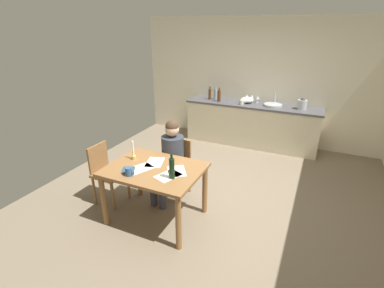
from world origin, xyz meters
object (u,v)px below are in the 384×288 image
chair_side_empty (106,171)px  bottle_vinegar (215,94)px  coffee_mug (129,172)px  wine_glass_by_kettle (252,97)px  wine_bottle_on_table (172,168)px  mixing_bowl (247,100)px  stovetop_kettle (302,104)px  wine_glass_back_left (247,96)px  dining_table (155,176)px  teacup_on_counter (242,102)px  sink_unit (273,105)px  wine_glass_near_sink (257,97)px  bottle_wine_red (219,96)px  book_magazine (128,170)px  candlestick (133,154)px  bottle_oil (210,94)px  person_seated (170,156)px

chair_side_empty → bottle_vinegar: bearing=80.8°
coffee_mug → wine_glass_by_kettle: 3.59m
wine_bottle_on_table → mixing_bowl: (0.03, 3.26, 0.07)m
stovetop_kettle → mixing_bowl: bearing=177.8°
stovetop_kettle → wine_glass_back_left: bearing=172.4°
dining_table → teacup_on_counter: teacup_on_counter is taller
sink_unit → wine_glass_near_sink: 0.39m
bottle_vinegar → bottle_wine_red: bottle_wine_red is taller
book_magazine → wine_glass_near_sink: (0.79, 3.44, 0.24)m
chair_side_empty → wine_glass_by_kettle: 3.47m
wine_glass_near_sink → wine_bottle_on_table: bearing=-93.7°
stovetop_kettle → wine_glass_back_left: (-1.13, 0.15, 0.01)m
chair_side_empty → wine_glass_back_left: size_ratio=5.66×
candlestick → wine_glass_by_kettle: wine_glass_by_kettle is taller
bottle_vinegar → teacup_on_counter: bottle_vinegar is taller
bottle_wine_red → wine_glass_near_sink: 0.81m
wine_glass_back_left → teacup_on_counter: (-0.02, -0.30, -0.06)m
chair_side_empty → wine_glass_by_kettle: bearing=68.0°
chair_side_empty → dining_table: bearing=-4.1°
bottle_oil → wine_glass_near_sink: bottle_oil is taller
bottle_oil → bottle_wine_red: bearing=-18.8°
bottle_vinegar → wine_glass_near_sink: bearing=6.9°
bottle_wine_red → mixing_bowl: 0.60m
book_magazine → bottle_wine_red: size_ratio=0.55×
bottle_oil → mixing_bowl: size_ratio=1.06×
bottle_oil → wine_glass_by_kettle: bearing=10.5°
bottle_vinegar → stovetop_kettle: size_ratio=1.29×
mixing_bowl → wine_glass_back_left: size_ratio=1.75×
teacup_on_counter → bottle_vinegar: bearing=163.8°
person_seated → sink_unit: bearing=69.1°
wine_glass_back_left → wine_bottle_on_table: bearing=-89.9°
book_magazine → wine_glass_near_sink: 3.54m
candlestick → bottle_wine_red: bottle_wine_red is taller
wine_glass_near_sink → chair_side_empty: bearing=-113.8°
chair_side_empty → stovetop_kettle: size_ratio=3.96×
dining_table → mixing_bowl: mixing_bowl is taller
candlestick → book_magazine: size_ratio=1.64×
wine_bottle_on_table → sink_unit: bearing=79.9°
bottle_oil → mixing_bowl: bearing=4.0°
bottle_vinegar → stovetop_kettle: bottle_vinegar is taller
candlestick → mixing_bowl: (0.74, 3.03, 0.13)m
bottle_oil → stovetop_kettle: bearing=0.5°
sink_unit → bottle_vinegar: bearing=178.3°
coffee_mug → mixing_bowl: size_ratio=0.46×
mixing_bowl → teacup_on_counter: size_ratio=2.35×
sink_unit → stovetop_kettle: sink_unit is taller
coffee_mug → candlestick: (-0.22, 0.40, 0.02)m
wine_bottle_on_table → bottle_vinegar: bottle_vinegar is taller
bottle_oil → wine_glass_back_left: bearing=11.9°
bottle_vinegar → teacup_on_counter: 0.69m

